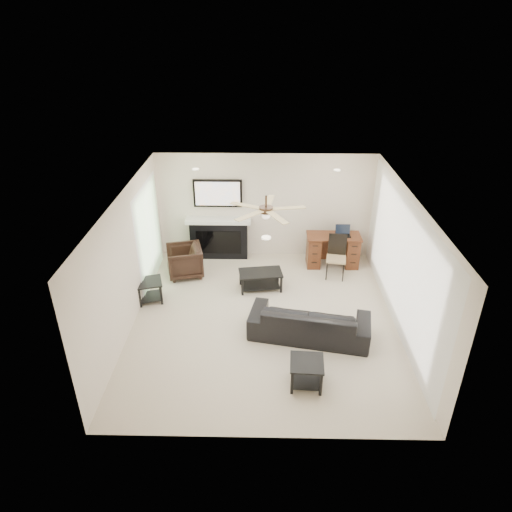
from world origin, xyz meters
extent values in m
plane|color=beige|center=(0.00, 0.00, 0.00)|extent=(5.50, 5.50, 0.00)
cube|color=white|center=(0.00, 0.00, 2.50)|extent=(5.00, 5.50, 0.04)
cube|color=beige|center=(0.00, 2.75, 1.25)|extent=(5.00, 0.04, 2.50)
cube|color=beige|center=(0.00, -2.75, 1.25)|extent=(5.00, 0.04, 2.50)
cube|color=beige|center=(-2.50, 0.00, 1.25)|extent=(0.04, 5.50, 2.50)
cube|color=beige|center=(2.50, 0.00, 1.25)|extent=(0.04, 5.50, 2.50)
cube|color=white|center=(2.45, 0.10, 1.23)|extent=(0.04, 5.10, 2.40)
cube|color=#93BC89|center=(-2.46, 1.55, 1.05)|extent=(0.04, 1.80, 2.10)
cylinder|color=#382619|center=(0.00, 0.10, 2.25)|extent=(1.40, 1.40, 0.30)
imported|color=black|center=(0.81, -0.45, 0.31)|extent=(2.27, 1.24, 0.63)
imported|color=black|center=(-1.79, 1.70, 0.35)|extent=(0.92, 0.91, 0.69)
cube|color=black|center=(-0.09, 1.15, 0.20)|extent=(0.96, 0.63, 0.40)
cube|color=black|center=(0.66, -1.70, 0.23)|extent=(0.55, 0.55, 0.45)
cube|color=black|center=(-2.34, 0.65, 0.23)|extent=(0.62, 0.62, 0.45)
cube|color=black|center=(-1.10, 2.58, 0.95)|extent=(1.52, 0.34, 1.91)
cube|color=#441E11|center=(1.56, 2.23, 0.38)|extent=(1.22, 0.56, 0.76)
cube|color=black|center=(1.56, 1.68, 0.48)|extent=(0.49, 0.51, 0.97)
cube|color=black|center=(1.76, 2.21, 0.88)|extent=(0.33, 0.24, 0.23)
camera|label=1|loc=(-0.03, -7.16, 5.21)|focal=32.00mm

